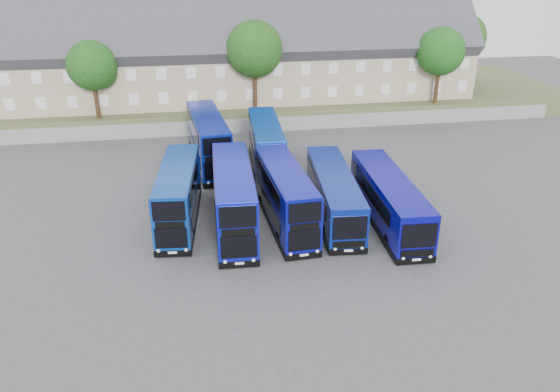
{
  "coord_description": "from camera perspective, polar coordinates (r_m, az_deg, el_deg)",
  "views": [
    {
      "loc": [
        -4.84,
        -30.73,
        17.51
      ],
      "look_at": [
        0.79,
        2.61,
        2.2
      ],
      "focal_mm": 35.0,
      "sensor_mm": 36.0,
      "label": 1
    }
  ],
  "objects": [
    {
      "name": "tree_east",
      "position": [
        62.83,
        16.51,
        14.13
      ],
      "size": [
        5.12,
        5.12,
        8.16
      ],
      "color": "#382314",
      "rests_on": "earth_bank"
    },
    {
      "name": "terrace_row",
      "position": [
        61.89,
        -5.1,
        14.11
      ],
      "size": [
        54.0,
        10.4,
        11.2
      ],
      "color": "tan",
      "rests_on": "earth_bank"
    },
    {
      "name": "dd_front_mid",
      "position": [
        36.9,
        -4.87,
        -0.38
      ],
      "size": [
        2.9,
        10.98,
        4.33
      ],
      "rotation": [
        0.0,
        0.0,
        -0.04
      ],
      "color": "#080F96",
      "rests_on": "ground"
    },
    {
      "name": "retaining_wall",
      "position": [
        57.44,
        -4.37,
        7.33
      ],
      "size": [
        70.0,
        0.4,
        1.5
      ],
      "primitive_type": "cube",
      "color": "slate",
      "rests_on": "ground"
    },
    {
      "name": "tree_west",
      "position": [
        57.51,
        -18.9,
        12.61
      ],
      "size": [
        4.8,
        4.8,
        7.65
      ],
      "color": "#382314",
      "rests_on": "earth_bank"
    },
    {
      "name": "dd_rear_left",
      "position": [
        48.46,
        -7.49,
        5.7
      ],
      "size": [
        3.51,
        11.3,
        4.42
      ],
      "rotation": [
        0.0,
        0.0,
        0.09
      ],
      "color": "navy",
      "rests_on": "ground"
    },
    {
      "name": "ground",
      "position": [
        35.7,
        -0.55,
        -5.01
      ],
      "size": [
        120.0,
        120.0,
        0.0
      ],
      "primitive_type": "plane",
      "color": "#424247",
      "rests_on": "ground"
    },
    {
      "name": "tree_far",
      "position": [
        71.64,
        18.63,
        15.3
      ],
      "size": [
        5.44,
        5.44,
        8.67
      ],
      "color": "#382314",
      "rests_on": "earth_bank"
    },
    {
      "name": "coach_east_b",
      "position": [
        38.59,
        11.27,
        -0.49
      ],
      "size": [
        3.05,
        12.04,
        3.26
      ],
      "rotation": [
        0.0,
        0.0,
        -0.05
      ],
      "color": "#070780",
      "rests_on": "ground"
    },
    {
      "name": "coach_east_a",
      "position": [
        38.97,
        5.64,
        0.09
      ],
      "size": [
        3.52,
        11.91,
        3.21
      ],
      "rotation": [
        0.0,
        0.0,
        -0.09
      ],
      "color": "navy",
      "rests_on": "ground"
    },
    {
      "name": "earth_bank",
      "position": [
        66.98,
        -5.22,
        9.99
      ],
      "size": [
        80.0,
        20.0,
        2.0
      ],
      "primitive_type": "cube",
      "color": "#48502D",
      "rests_on": "ground"
    },
    {
      "name": "tree_mid",
      "position": [
        57.54,
        -2.56,
        14.89
      ],
      "size": [
        5.76,
        5.76,
        9.18
      ],
      "color": "#382314",
      "rests_on": "earth_bank"
    },
    {
      "name": "dd_rear_right",
      "position": [
        47.11,
        -1.48,
        5.16
      ],
      "size": [
        2.97,
        10.52,
        4.13
      ],
      "rotation": [
        0.0,
        0.0,
        -0.06
      ],
      "color": "#0933A5",
      "rests_on": "ground"
    },
    {
      "name": "dd_front_right",
      "position": [
        37.34,
        0.55,
        -0.19
      ],
      "size": [
        2.9,
        10.36,
        4.07
      ],
      "rotation": [
        0.0,
        0.0,
        0.05
      ],
      "color": "#070B87",
      "rests_on": "ground"
    },
    {
      "name": "dd_front_left",
      "position": [
        38.3,
        -10.55,
        -0.02
      ],
      "size": [
        3.3,
        10.26,
        4.01
      ],
      "rotation": [
        0.0,
        0.0,
        -0.1
      ],
      "color": "navy",
      "rests_on": "ground"
    }
  ]
}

